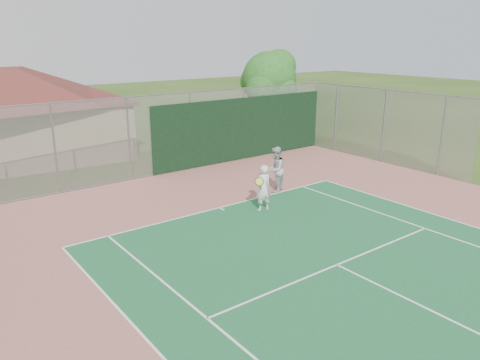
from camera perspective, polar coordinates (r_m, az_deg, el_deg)
name	(u,v)px	position (r m, az deg, el deg)	size (l,w,h in m)	color
back_fence	(193,133)	(21.42, -5.74, 5.73)	(20.08, 0.11, 3.53)	gray
side_fence_right	(383,126)	(23.50, 17.09, 6.26)	(0.08, 9.00, 3.50)	gray
tree	(270,81)	(27.94, 3.72, 12.00)	(3.73, 3.54, 5.21)	#382114
player_white_front	(263,188)	(16.14, 2.83, -1.01)	(0.94, 0.72, 1.63)	silver
player_grey_back	(275,170)	(18.19, 4.33, 1.24)	(1.09, 1.04, 1.78)	#A9ACAE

